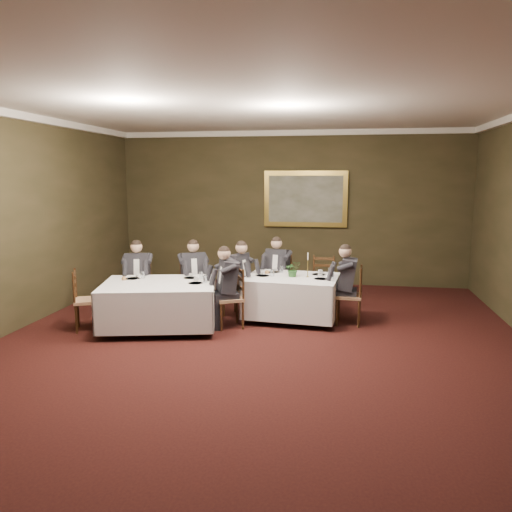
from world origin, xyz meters
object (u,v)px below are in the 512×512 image
(diner_sec_backleft, at_px, (139,286))
(chair_sec_endright, at_px, (230,310))
(diner_main_backleft, at_px, (278,280))
(diner_main_endleft, at_px, (238,288))
(table_second, at_px, (159,302))
(chair_main_backleft, at_px, (278,292))
(diner_sec_endright, at_px, (229,297))
(chair_sec_backright, at_px, (193,297))
(chair_main_backright, at_px, (322,295))
(chair_sec_backleft, at_px, (139,298))
(chair_main_endleft, at_px, (237,300))
(candlestick, at_px, (308,268))
(painting, at_px, (306,199))
(table_main, at_px, (292,294))
(diner_sec_backright, at_px, (193,285))
(chair_sec_endleft, at_px, (88,313))
(centerpiece, at_px, (293,268))
(chair_main_endright, at_px, (349,307))
(diner_main_endright, at_px, (349,294))

(diner_sec_backleft, relative_size, chair_sec_endright, 1.35)
(diner_main_backleft, bearing_deg, diner_main_endleft, 65.32)
(table_second, bearing_deg, chair_main_backleft, 44.34)
(diner_sec_endright, bearing_deg, chair_sec_backright, 21.90)
(chair_main_backright, bearing_deg, chair_sec_backleft, 20.81)
(chair_main_backright, bearing_deg, diner_sec_endright, 49.83)
(table_second, relative_size, chair_sec_backleft, 2.10)
(chair_main_endleft, xyz_separation_m, candlestick, (1.25, -0.07, 0.64))
(diner_main_endleft, bearing_deg, painting, -178.63)
(chair_main_backleft, distance_m, painting, 2.77)
(chair_main_endleft, bearing_deg, chair_main_backleft, 159.13)
(chair_sec_backleft, bearing_deg, table_main, 167.63)
(diner_sec_backright, bearing_deg, table_main, 147.38)
(table_main, distance_m, diner_main_endleft, 0.98)
(table_main, bearing_deg, chair_sec_endleft, -160.62)
(chair_sec_endright, bearing_deg, chair_main_backleft, -49.34)
(chair_sec_backleft, relative_size, chair_sec_endright, 1.00)
(chair_main_backleft, bearing_deg, candlestick, 142.54)
(chair_sec_endleft, height_order, centerpiece, centerpiece)
(table_second, distance_m, diner_sec_backleft, 1.05)
(diner_sec_backright, bearing_deg, chair_sec_backright, -90.00)
(diner_sec_backleft, bearing_deg, diner_main_endleft, 171.47)
(chair_main_backleft, relative_size, diner_sec_backleft, 0.74)
(chair_main_backleft, xyz_separation_m, chair_main_endright, (1.33, -0.93, 0.00))
(chair_main_backleft, distance_m, diner_main_endleft, 1.01)
(table_second, relative_size, diner_main_endleft, 1.56)
(diner_sec_endright, height_order, chair_sec_endleft, diner_sec_endright)
(chair_sec_endleft, xyz_separation_m, centerpiece, (3.24, 1.14, 0.62))
(chair_main_backright, distance_m, diner_sec_backright, 2.40)
(centerpiece, bearing_deg, chair_main_backright, 57.75)
(chair_sec_backright, bearing_deg, diner_main_endright, 147.01)
(diner_sec_endright, xyz_separation_m, candlestick, (1.24, 0.63, 0.41))
(chair_sec_backright, bearing_deg, chair_main_endright, 147.01)
(diner_main_backleft, xyz_separation_m, chair_main_endright, (1.33, -0.92, -0.23))
(diner_sec_backright, distance_m, candlestick, 2.13)
(diner_main_backleft, xyz_separation_m, centerpiece, (0.36, -0.82, 0.39))
(table_main, relative_size, chair_main_backleft, 1.67)
(chair_main_endleft, height_order, chair_sec_backleft, same)
(chair_main_endleft, relative_size, chair_main_endright, 1.00)
(diner_sec_endright, bearing_deg, chair_main_backright, -72.95)
(diner_sec_backright, height_order, diner_sec_endright, same)
(table_main, relative_size, diner_sec_endright, 1.24)
(diner_main_backleft, relative_size, chair_sec_backright, 1.35)
(diner_main_backleft, relative_size, candlestick, 3.06)
(diner_main_endright, xyz_separation_m, chair_sec_backright, (-2.80, 0.25, -0.23))
(chair_main_endleft, bearing_deg, diner_main_backleft, 158.84)
(chair_sec_backleft, bearing_deg, table_second, 116.98)
(diner_main_endleft, distance_m, diner_sec_endright, 0.70)
(chair_sec_endright, bearing_deg, diner_main_backleft, -49.40)
(chair_sec_endleft, bearing_deg, painting, 116.75)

